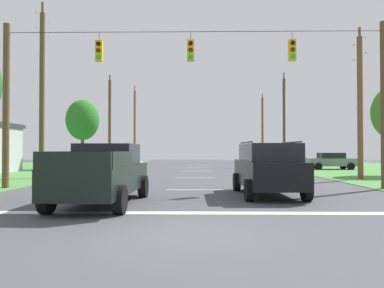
# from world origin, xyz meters

# --- Properties ---
(ground_plane) EXTENTS (120.00, 120.00, 0.00)m
(ground_plane) POSITION_xyz_m (0.00, 0.00, 0.00)
(ground_plane) COLOR #47474C
(stop_bar_stripe) EXTENTS (15.07, 0.45, 0.01)m
(stop_bar_stripe) POSITION_xyz_m (0.00, 2.69, 0.00)
(stop_bar_stripe) COLOR white
(stop_bar_stripe) RESTS_ON ground
(lane_dash_0) EXTENTS (2.50, 0.15, 0.01)m
(lane_dash_0) POSITION_xyz_m (0.00, 8.69, 0.00)
(lane_dash_0) COLOR white
(lane_dash_0) RESTS_ON ground
(lane_dash_1) EXTENTS (2.50, 0.15, 0.01)m
(lane_dash_1) POSITION_xyz_m (0.00, 15.86, 0.00)
(lane_dash_1) COLOR white
(lane_dash_1) RESTS_ON ground
(lane_dash_2) EXTENTS (2.50, 0.15, 0.01)m
(lane_dash_2) POSITION_xyz_m (0.00, 23.35, 0.00)
(lane_dash_2) COLOR white
(lane_dash_2) RESTS_ON ground
(lane_dash_3) EXTENTS (2.50, 0.15, 0.01)m
(lane_dash_3) POSITION_xyz_m (0.00, 30.04, 0.00)
(lane_dash_3) COLOR white
(lane_dash_3) RESTS_ON ground
(lane_dash_4) EXTENTS (2.50, 0.15, 0.01)m
(lane_dash_4) POSITION_xyz_m (0.00, 34.79, 0.00)
(lane_dash_4) COLOR white
(lane_dash_4) RESTS_ON ground
(overhead_signal_span) EXTENTS (17.42, 0.31, 7.53)m
(overhead_signal_span) POSITION_xyz_m (-0.05, 9.14, 4.15)
(overhead_signal_span) COLOR brown
(overhead_signal_span) RESTS_ON ground
(pickup_truck) EXTENTS (2.39, 5.45, 1.95)m
(pickup_truck) POSITION_xyz_m (-2.91, 4.37, 0.97)
(pickup_truck) COLOR black
(pickup_truck) RESTS_ON ground
(suv_black) EXTENTS (2.31, 4.85, 2.05)m
(suv_black) POSITION_xyz_m (2.83, 6.64, 1.06)
(suv_black) COLOR black
(suv_black) RESTS_ON ground
(distant_car_crossing_white) EXTENTS (2.13, 4.36, 1.52)m
(distant_car_crossing_white) POSITION_xyz_m (-4.33, 14.85, 0.79)
(distant_car_crossing_white) COLOR silver
(distant_car_crossing_white) RESTS_ON ground
(distant_car_oncoming) EXTENTS (4.32, 2.06, 1.52)m
(distant_car_oncoming) POSITION_xyz_m (12.19, 26.10, 0.79)
(distant_car_oncoming) COLOR slate
(distant_car_oncoming) RESTS_ON ground
(utility_pole_mid_right) EXTENTS (0.32, 1.75, 9.08)m
(utility_pole_mid_right) POSITION_xyz_m (9.80, 14.57, 4.48)
(utility_pole_mid_right) COLOR brown
(utility_pole_mid_right) RESTS_ON ground
(utility_pole_far_right) EXTENTS (0.30, 1.77, 10.13)m
(utility_pole_far_right) POSITION_xyz_m (9.45, 32.47, 5.02)
(utility_pole_far_right) COLOR brown
(utility_pole_far_right) RESTS_ON ground
(utility_pole_near_left) EXTENTS (0.31, 1.71, 10.39)m
(utility_pole_near_left) POSITION_xyz_m (9.95, 48.75, 5.03)
(utility_pole_near_left) COLOR brown
(utility_pole_near_left) RESTS_ON ground
(utility_pole_far_left) EXTENTS (0.32, 1.89, 10.98)m
(utility_pole_far_left) POSITION_xyz_m (-9.54, 15.17, 5.41)
(utility_pole_far_left) COLOR brown
(utility_pole_far_left) RESTS_ON ground
(utility_pole_distant_right) EXTENTS (0.31, 1.74, 9.90)m
(utility_pole_distant_right) POSITION_xyz_m (-9.37, 32.01, 4.91)
(utility_pole_distant_right) COLOR brown
(utility_pole_distant_right) RESTS_ON ground
(utility_pole_distant_left) EXTENTS (0.31, 2.00, 11.50)m
(utility_pole_distant_left) POSITION_xyz_m (-9.42, 47.90, 5.66)
(utility_pole_distant_left) COLOR brown
(utility_pole_distant_left) RESTS_ON ground
(tree_roadside_right) EXTENTS (3.03, 3.03, 6.42)m
(tree_roadside_right) POSITION_xyz_m (-10.54, 26.42, 4.53)
(tree_roadside_right) COLOR brown
(tree_roadside_right) RESTS_ON ground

